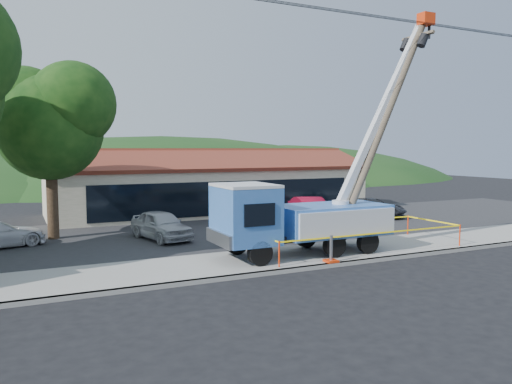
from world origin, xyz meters
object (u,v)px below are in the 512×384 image
object	(u,v)px
leaning_pole	(384,121)
car_dark	(372,218)
utility_truck	(299,215)
car_silver	(161,241)
car_red	(311,223)

from	to	relation	value
leaning_pole	car_dark	world-z (taller)	leaning_pole
utility_truck	car_silver	world-z (taller)	utility_truck
utility_truck	car_red	xyz separation A→B (m)	(5.88, 8.43, -1.86)
car_red	car_dark	bearing A→B (deg)	8.83
car_silver	car_red	distance (m)	10.36
car_red	car_dark	world-z (taller)	car_red
car_dark	car_red	bearing A→B (deg)	148.20
leaning_pole	car_silver	world-z (taller)	leaning_pole
leaning_pole	car_silver	xyz separation A→B (m)	(-8.65, 6.45, -5.91)
utility_truck	car_silver	distance (m)	7.87
utility_truck	car_red	world-z (taller)	utility_truck
leaning_pole	car_dark	size ratio (longest dim) A/B	2.36
utility_truck	car_dark	xyz separation A→B (m)	(10.55, 8.26, -1.86)
utility_truck	car_dark	world-z (taller)	utility_truck
leaning_pole	car_silver	bearing A→B (deg)	143.28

